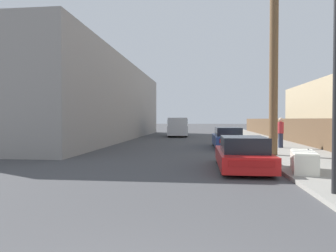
% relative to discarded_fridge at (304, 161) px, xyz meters
% --- Properties ---
extents(sidewalk_curb, '(4.20, 63.00, 0.12)m').
position_rel_discarded_fridge_xyz_m(sidewalk_curb, '(1.43, 15.42, -0.39)').
color(sidewalk_curb, gray).
rests_on(sidewalk_curb, ground).
extents(discarded_fridge, '(1.06, 1.90, 0.68)m').
position_rel_discarded_fridge_xyz_m(discarded_fridge, '(0.00, 0.00, 0.00)').
color(discarded_fridge, silver).
rests_on(discarded_fridge, sidewalk_curb).
extents(parked_sports_car_red, '(1.73, 4.09, 1.19)m').
position_rel_discarded_fridge_xyz_m(parked_sports_car_red, '(-1.81, 0.90, 0.09)').
color(parked_sports_car_red, red).
rests_on(parked_sports_car_red, ground).
extents(car_parked_mid, '(1.78, 4.57, 1.29)m').
position_rel_discarded_fridge_xyz_m(car_parked_mid, '(-1.63, 9.10, 0.16)').
color(car_parked_mid, '#2D478C').
rests_on(car_parked_mid, ground).
extents(pickup_truck, '(2.45, 5.78, 1.93)m').
position_rel_discarded_fridge_xyz_m(pickup_truck, '(-5.72, 20.68, 0.51)').
color(pickup_truck, silver).
rests_on(pickup_truck, ground).
extents(utility_pole, '(1.80, 0.39, 9.23)m').
position_rel_discarded_fridge_xyz_m(utility_pole, '(0.09, 4.50, 4.35)').
color(utility_pole, brown).
rests_on(utility_pole, sidewalk_curb).
extents(street_lamp, '(0.26, 0.26, 5.20)m').
position_rel_discarded_fridge_xyz_m(street_lamp, '(-0.27, -2.88, 2.66)').
color(street_lamp, '#232326').
rests_on(street_lamp, sidewalk_curb).
extents(wooden_fence, '(0.08, 41.47, 1.72)m').
position_rel_discarded_fridge_xyz_m(wooden_fence, '(3.38, 14.19, 0.53)').
color(wooden_fence, brown).
rests_on(wooden_fence, sidewalk_curb).
extents(building_left_block, '(7.00, 27.58, 6.71)m').
position_rel_discarded_fridge_xyz_m(building_left_block, '(-12.84, 16.27, 2.91)').
color(building_left_block, gray).
rests_on(building_left_block, ground).
extents(pedestrian, '(0.34, 0.34, 1.77)m').
position_rel_discarded_fridge_xyz_m(pedestrian, '(1.37, 8.20, 0.59)').
color(pedestrian, '#282D42').
rests_on(pedestrian, sidewalk_curb).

